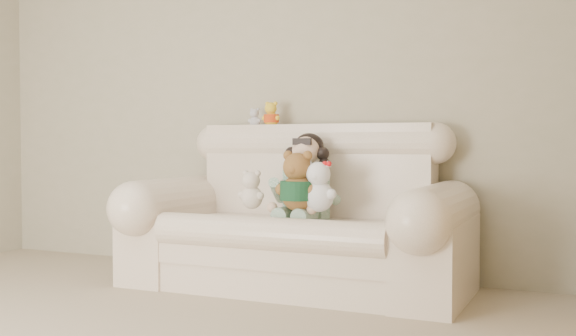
{
  "coord_description": "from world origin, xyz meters",
  "views": [
    {
      "loc": [
        2.23,
        -1.84,
        0.89
      ],
      "look_at": [
        0.53,
        1.9,
        0.75
      ],
      "focal_mm": 42.57,
      "sensor_mm": 36.0,
      "label": 1
    }
  ],
  "objects_px": {
    "brown_teddy": "(298,175)",
    "sofa": "(295,205)",
    "cream_teddy": "(252,186)",
    "seated_child": "(306,176)",
    "white_cat": "(319,181)"
  },
  "relations": [
    {
      "from": "brown_teddy",
      "to": "sofa",
      "type": "bearing_deg",
      "value": 124.52
    },
    {
      "from": "cream_teddy",
      "to": "brown_teddy",
      "type": "bearing_deg",
      "value": -3.81
    },
    {
      "from": "seated_child",
      "to": "white_cat",
      "type": "relative_size",
      "value": 1.57
    },
    {
      "from": "sofa",
      "to": "brown_teddy",
      "type": "bearing_deg",
      "value": -59.91
    },
    {
      "from": "white_cat",
      "to": "seated_child",
      "type": "bearing_deg",
      "value": 125.43
    },
    {
      "from": "seated_child",
      "to": "white_cat",
      "type": "distance_m",
      "value": 0.27
    },
    {
      "from": "brown_teddy",
      "to": "cream_teddy",
      "type": "relative_size",
      "value": 1.52
    },
    {
      "from": "sofa",
      "to": "white_cat",
      "type": "bearing_deg",
      "value": -31.53
    },
    {
      "from": "sofa",
      "to": "seated_child",
      "type": "relative_size",
      "value": 3.79
    },
    {
      "from": "seated_child",
      "to": "white_cat",
      "type": "bearing_deg",
      "value": -51.74
    },
    {
      "from": "sofa",
      "to": "white_cat",
      "type": "distance_m",
      "value": 0.3
    },
    {
      "from": "seated_child",
      "to": "sofa",
      "type": "bearing_deg",
      "value": -119.4
    },
    {
      "from": "brown_teddy",
      "to": "cream_teddy",
      "type": "xyz_separation_m",
      "value": [
        -0.3,
        -0.0,
        -0.07
      ]
    },
    {
      "from": "seated_child",
      "to": "white_cat",
      "type": "height_order",
      "value": "seated_child"
    },
    {
      "from": "sofa",
      "to": "seated_child",
      "type": "xyz_separation_m",
      "value": [
        0.04,
        0.08,
        0.18
      ]
    }
  ]
}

